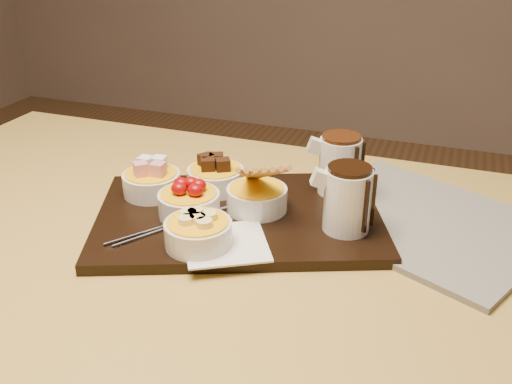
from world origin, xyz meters
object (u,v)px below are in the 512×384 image
(pitcher_dark_chocolate, at_px, (347,200))
(pitcher_milk_chocolate, at_px, (340,166))
(serving_board, at_px, (239,217))
(newspaper, at_px, (421,220))
(bowl_strawberries, at_px, (189,204))
(dining_table, at_px, (171,272))

(pitcher_dark_chocolate, height_order, pitcher_milk_chocolate, same)
(serving_board, bearing_deg, pitcher_dark_chocolate, -19.98)
(pitcher_dark_chocolate, distance_m, newspaper, 0.15)
(bowl_strawberries, bearing_deg, serving_board, 25.73)
(pitcher_milk_chocolate, xyz_separation_m, newspaper, (0.15, -0.03, -0.06))
(serving_board, distance_m, newspaper, 0.30)
(bowl_strawberries, relative_size, newspaper, 0.27)
(dining_table, xyz_separation_m, bowl_strawberries, (0.04, 0.01, 0.14))
(dining_table, height_order, pitcher_dark_chocolate, pitcher_dark_chocolate)
(dining_table, bearing_deg, pitcher_milk_chocolate, 35.23)
(bowl_strawberries, relative_size, pitcher_dark_chocolate, 1.01)
(pitcher_milk_chocolate, bearing_deg, serving_board, -158.20)
(pitcher_milk_chocolate, distance_m, newspaper, 0.16)
(serving_board, height_order, pitcher_dark_chocolate, pitcher_dark_chocolate)
(dining_table, distance_m, bowl_strawberries, 0.14)
(newspaper, bearing_deg, pitcher_dark_chocolate, -114.02)
(dining_table, bearing_deg, bowl_strawberries, 12.23)
(dining_table, xyz_separation_m, pitcher_milk_chocolate, (0.25, 0.17, 0.17))
(dining_table, relative_size, pitcher_dark_chocolate, 12.11)
(newspaper, bearing_deg, serving_board, -135.37)
(bowl_strawberries, distance_m, pitcher_dark_chocolate, 0.25)
(bowl_strawberries, bearing_deg, pitcher_dark_chocolate, 9.50)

